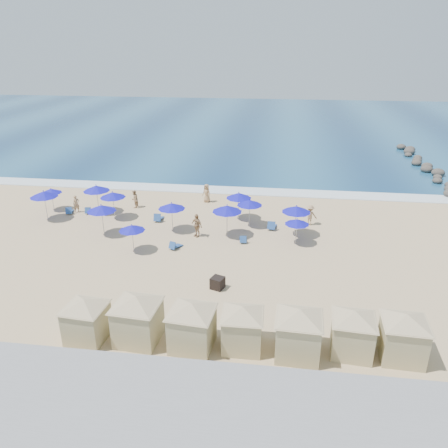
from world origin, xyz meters
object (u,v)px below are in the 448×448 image
Objects in this scene: cabana_4 at (299,326)px; umbrella_11 at (297,222)px; umbrella_0 at (51,191)px; umbrella_10 at (296,209)px; beachgoer_1 at (134,199)px; umbrella_1 at (44,194)px; umbrella_8 at (227,209)px; trash_bin at (218,283)px; rock_jetty at (430,171)px; cabana_0 at (86,314)px; umbrella_2 at (96,188)px; beachgoer_3 at (310,215)px; cabana_5 at (353,327)px; beachgoer_2 at (197,225)px; umbrella_3 at (101,208)px; cabana_3 at (242,322)px; cabana_6 at (404,330)px; cabana_2 at (192,319)px; beachgoer_4 at (207,193)px; beachgoer_0 at (76,204)px; umbrella_4 at (113,195)px; umbrella_7 at (250,203)px; cabana_1 at (137,313)px; umbrella_9 at (239,196)px; umbrella_5 at (172,206)px; umbrella_6 at (132,228)px.

cabana_4 is 2.18× the size of umbrella_11.
umbrella_0 is 22.08m from umbrella_10.
umbrella_1 is at bearing -51.02° from beachgoer_1.
umbrella_8 is at bearing 69.25° from beachgoer_1.
umbrella_1 reaches higher than trash_bin.
umbrella_11 is (-15.98, -21.51, 1.45)m from rock_jetty.
umbrella_2 reaches higher than cabana_0.
cabana_0 reaches higher than beachgoer_3.
umbrella_1 is (-23.82, 14.65, 0.79)m from cabana_5.
umbrella_10 is 7.92m from beachgoer_2.
umbrella_3 is at bearing -21.82° from umbrella_1.
cabana_3 is 7.76m from cabana_6.
cabana_2 reaches higher than umbrella_10.
cabana_0 reaches higher than beachgoer_4.
cabana_3 is 2.66× the size of beachgoer_0.
umbrella_10 is at bearing -12.34° from beachgoer_4.
beachgoer_3 is (9.00, 3.61, -0.07)m from beachgoer_2.
umbrella_10 reaches higher than umbrella_4.
cabana_6 is at bearing 1.84° from cabana_3.
umbrella_10 is at bearing -21.31° from umbrella_7.
cabana_1 is at bearing 27.62° from beachgoer_1.
umbrella_9 is at bearing 6.77° from beachgoer_3.
cabana_3 is 20.41m from umbrella_4.
umbrella_8 is (9.82, 1.04, 0.06)m from umbrella_3.
cabana_6 is at bearing -42.84° from umbrella_5.
cabana_3 is 22.50m from umbrella_2.
cabana_2 is at bearing -57.41° from umbrella_6.
umbrella_0 is (-19.01, 17.17, 0.34)m from cabana_3.
cabana_4 is 1.05× the size of cabana_6.
cabana_3 is 2.35× the size of beachgoer_4.
umbrella_8 is at bearing -12.45° from umbrella_0.
rock_jetty is 35.82m from cabana_6.
cabana_2 is at bearing -43.24° from beachgoer_2.
rock_jetty is 15.26× the size of beachgoer_3.
umbrella_5 is 0.93× the size of umbrella_8.
cabana_0 is 1.55× the size of umbrella_8.
beachgoer_4 reaches higher than rock_jetty.
beachgoer_2 is (7.46, 0.63, -1.31)m from umbrella_3.
umbrella_10 is at bearing 81.59° from trash_bin.
umbrella_11 is (0.05, -1.57, -0.42)m from umbrella_10.
umbrella_3 is at bearing -155.45° from umbrella_9.
umbrella_2 is (-14.63, 17.07, 0.80)m from cabana_3.
umbrella_8 is (16.54, -3.65, 0.47)m from umbrella_0.
umbrella_5 reaches higher than umbrella_9.
cabana_2 is at bearing -90.03° from umbrella_8.
umbrella_5 is (-1.68, 14.08, 0.51)m from cabana_1.
umbrella_7 is (11.41, 3.31, -0.17)m from umbrella_3.
trash_bin is 0.16× the size of cabana_4.
umbrella_11 is at bearing 101.19° from cabana_5.
cabana_2 is at bearing 1.15° from cabana_0.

